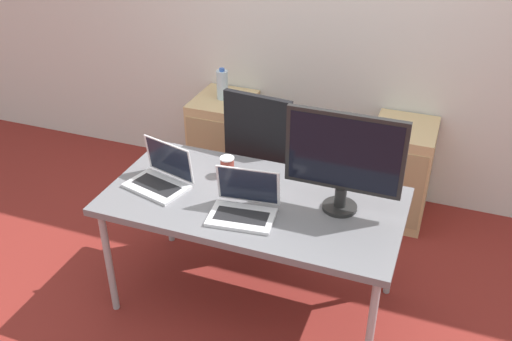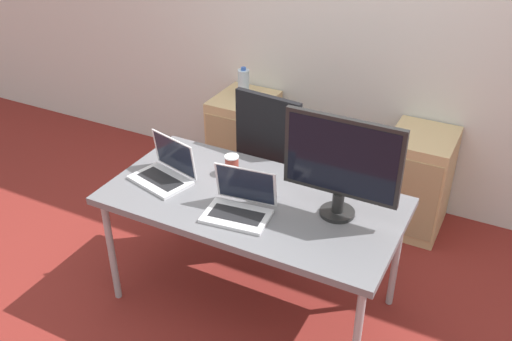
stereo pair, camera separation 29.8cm
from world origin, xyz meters
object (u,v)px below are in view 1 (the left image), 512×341
(office_chair, at_px, (270,178))
(coffee_cup_brown, at_px, (227,166))
(laptop_right, at_px, (161,177))
(monitor, at_px, (344,158))
(coffee_cup_white, at_px, (266,188))
(laptop_left, at_px, (244,206))
(cabinet_left, at_px, (224,141))
(water_bottle, at_px, (222,85))
(cabinet_right, at_px, (399,172))

(office_chair, distance_m, coffee_cup_brown, 0.67)
(office_chair, xyz_separation_m, laptop_right, (-0.37, -0.78, 0.37))
(monitor, xyz_separation_m, coffee_cup_white, (-0.39, -0.02, -0.25))
(laptop_left, height_order, monitor, monitor)
(office_chair, xyz_separation_m, monitor, (0.61, -0.66, 0.62))
(cabinet_left, distance_m, coffee_cup_white, 1.42)
(water_bottle, bearing_deg, monitor, -44.40)
(office_chair, height_order, monitor, monitor)
(laptop_right, bearing_deg, office_chair, 64.84)
(laptop_left, bearing_deg, coffee_cup_brown, 124.92)
(office_chair, bearing_deg, cabinet_left, 139.46)
(office_chair, bearing_deg, cabinet_right, 29.79)
(water_bottle, height_order, laptop_right, laptop_right)
(laptop_left, distance_m, coffee_cup_brown, 0.40)
(cabinet_right, distance_m, monitor, 1.31)
(cabinet_left, relative_size, laptop_left, 2.00)
(cabinet_left, distance_m, cabinet_right, 1.33)
(cabinet_left, bearing_deg, water_bottle, 90.00)
(laptop_right, height_order, coffee_cup_brown, laptop_right)
(office_chair, distance_m, laptop_right, 0.94)
(cabinet_right, height_order, coffee_cup_white, coffee_cup_white)
(water_bottle, distance_m, laptop_left, 1.51)
(monitor, bearing_deg, water_bottle, 135.60)
(laptop_left, xyz_separation_m, coffee_cup_white, (0.05, 0.20, 0.00))
(laptop_right, xyz_separation_m, coffee_cup_white, (0.58, 0.10, 0.00))
(office_chair, relative_size, monitor, 1.81)
(water_bottle, relative_size, laptop_right, 0.62)
(office_chair, xyz_separation_m, cabinet_right, (0.80, 0.46, -0.05))
(office_chair, height_order, coffee_cup_white, office_chair)
(office_chair, distance_m, laptop_left, 0.97)
(laptop_left, height_order, coffee_cup_white, laptop_left)
(cabinet_right, xyz_separation_m, laptop_right, (-1.16, -1.23, 0.42))
(cabinet_left, xyz_separation_m, coffee_cup_white, (0.75, -1.13, 0.42))
(cabinet_right, height_order, coffee_cup_brown, coffee_cup_brown)
(laptop_right, bearing_deg, coffee_cup_white, 9.73)
(water_bottle, xyz_separation_m, laptop_right, (0.17, -1.24, -0.04))
(water_bottle, bearing_deg, laptop_left, -62.47)
(laptop_left, bearing_deg, office_chair, 100.54)
(laptop_right, bearing_deg, laptop_left, -10.91)
(water_bottle, bearing_deg, office_chair, -40.68)
(cabinet_right, bearing_deg, office_chair, -150.21)
(cabinet_right, xyz_separation_m, monitor, (-0.19, -1.12, 0.67))
(office_chair, height_order, laptop_right, office_chair)
(cabinet_left, relative_size, monitor, 1.19)
(water_bottle, xyz_separation_m, coffee_cup_white, (0.75, -1.14, -0.04))
(cabinet_right, relative_size, coffee_cup_brown, 6.40)
(laptop_right, distance_m, coffee_cup_white, 0.59)
(office_chair, relative_size, coffee_cup_brown, 9.69)
(water_bottle, xyz_separation_m, laptop_left, (0.70, -1.34, -0.04))
(laptop_right, distance_m, coffee_cup_brown, 0.38)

